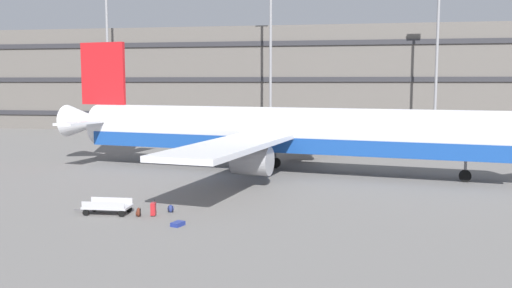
{
  "coord_description": "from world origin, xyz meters",
  "views": [
    {
      "loc": [
        11.35,
        -45.72,
        7.37
      ],
      "look_at": [
        4.57,
        -7.15,
        3.0
      ],
      "focal_mm": 38.7,
      "sensor_mm": 36.0,
      "label": 1
    }
  ],
  "objects_px": {
    "suitcase_teal": "(153,209)",
    "suitcase_upright": "(178,224)",
    "airliner": "(282,133)",
    "backpack_black": "(138,212)",
    "backpack_small": "(171,209)",
    "baggage_cart": "(107,207)"
  },
  "relations": [
    {
      "from": "suitcase_upright",
      "to": "backpack_black",
      "type": "height_order",
      "value": "backpack_black"
    },
    {
      "from": "baggage_cart",
      "to": "airliner",
      "type": "bearing_deg",
      "value": 64.91
    },
    {
      "from": "airliner",
      "to": "suitcase_teal",
      "type": "height_order",
      "value": "airliner"
    },
    {
      "from": "backpack_small",
      "to": "airliner",
      "type": "bearing_deg",
      "value": 74.34
    },
    {
      "from": "suitcase_upright",
      "to": "suitcase_teal",
      "type": "xyz_separation_m",
      "value": [
        -2.02,
        1.87,
        0.29
      ]
    },
    {
      "from": "airliner",
      "to": "baggage_cart",
      "type": "relative_size",
      "value": 12.86
    },
    {
      "from": "suitcase_teal",
      "to": "suitcase_upright",
      "type": "bearing_deg",
      "value": -42.79
    },
    {
      "from": "suitcase_upright",
      "to": "airliner",
      "type": "bearing_deg",
      "value": 80.65
    },
    {
      "from": "suitcase_teal",
      "to": "baggage_cart",
      "type": "height_order",
      "value": "suitcase_teal"
    },
    {
      "from": "baggage_cart",
      "to": "suitcase_teal",
      "type": "bearing_deg",
      "value": 0.94
    },
    {
      "from": "backpack_black",
      "to": "baggage_cart",
      "type": "distance_m",
      "value": 2.0
    },
    {
      "from": "airliner",
      "to": "backpack_black",
      "type": "distance_m",
      "value": 18.1
    },
    {
      "from": "suitcase_teal",
      "to": "backpack_black",
      "type": "relative_size",
      "value": 1.59
    },
    {
      "from": "airliner",
      "to": "baggage_cart",
      "type": "height_order",
      "value": "airliner"
    },
    {
      "from": "backpack_black",
      "to": "baggage_cart",
      "type": "height_order",
      "value": "baggage_cart"
    },
    {
      "from": "backpack_small",
      "to": "backpack_black",
      "type": "xyz_separation_m",
      "value": [
        -1.42,
        -1.32,
        0.04
      ]
    },
    {
      "from": "airliner",
      "to": "backpack_black",
      "type": "xyz_separation_m",
      "value": [
        -5.78,
        -16.88,
        -3.01
      ]
    },
    {
      "from": "suitcase_teal",
      "to": "backpack_small",
      "type": "relative_size",
      "value": 1.85
    },
    {
      "from": "backpack_small",
      "to": "baggage_cart",
      "type": "distance_m",
      "value": 3.53
    },
    {
      "from": "backpack_small",
      "to": "baggage_cart",
      "type": "relative_size",
      "value": 0.15
    },
    {
      "from": "suitcase_teal",
      "to": "baggage_cart",
      "type": "relative_size",
      "value": 0.27
    },
    {
      "from": "airliner",
      "to": "suitcase_upright",
      "type": "distance_m",
      "value": 18.88
    }
  ]
}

